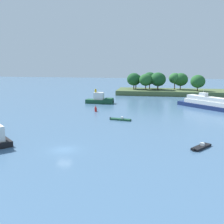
# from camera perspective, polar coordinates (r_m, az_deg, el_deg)

# --- Properties ---
(ground_plane) EXTENTS (400.00, 400.00, 0.00)m
(ground_plane) POSITION_cam_1_polar(r_m,az_deg,el_deg) (50.32, -9.82, -7.61)
(ground_plane) COLOR #476B8E
(treeline_island) EXTENTS (52.55, 16.84, 9.97)m
(treeline_island) POSITION_cam_1_polar(r_m,az_deg,el_deg) (131.63, 11.18, 5.34)
(treeline_island) COLOR #4C6038
(treeline_island) RESTS_ON ground
(small_motorboat) EXTENTS (4.07, 4.89, 0.91)m
(small_motorboat) POSITION_cam_1_polar(r_m,az_deg,el_deg) (52.93, 17.72, -6.79)
(small_motorboat) COLOR black
(small_motorboat) RESTS_ON ground
(tugboat) EXTENTS (10.32, 3.91, 5.18)m
(tugboat) POSITION_cam_1_polar(r_m,az_deg,el_deg) (101.95, -2.45, 2.53)
(tugboat) COLOR #19472D
(tugboat) RESTS_ON ground
(white_riverboat) EXTENTS (20.21, 20.36, 6.42)m
(white_riverboat) POSITION_cam_1_polar(r_m,az_deg,el_deg) (95.05, 19.52, 1.56)
(white_riverboat) COLOR navy
(white_riverboat) RESTS_ON ground
(fishing_skiff) EXTENTS (5.86, 2.39, 0.91)m
(fishing_skiff) POSITION_cam_1_polar(r_m,az_deg,el_deg) (73.40, 1.74, -1.50)
(fishing_skiff) COLOR #19472D
(fishing_skiff) RESTS_ON ground
(channel_buoy_red) EXTENTS (0.70, 0.70, 1.90)m
(channel_buoy_red) POSITION_cam_1_polar(r_m,az_deg,el_deg) (85.63, -3.35, 0.62)
(channel_buoy_red) COLOR red
(channel_buoy_red) RESTS_ON ground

